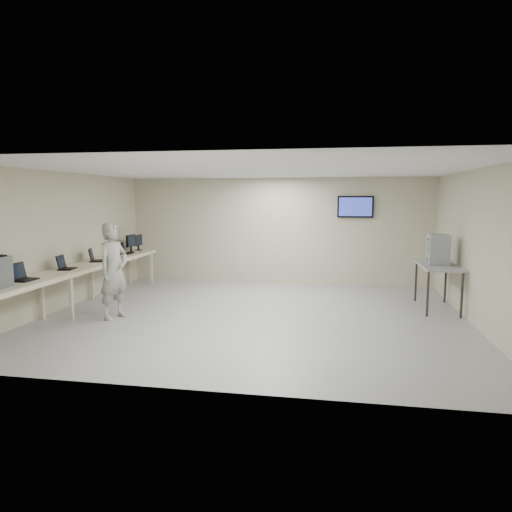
# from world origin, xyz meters

# --- Properties ---
(room) EXTENTS (8.01, 7.01, 2.81)m
(room) POSITION_xyz_m (0.03, 0.06, 1.41)
(room) COLOR #ABABAB
(room) RESTS_ON ground
(workbench) EXTENTS (0.76, 6.00, 0.90)m
(workbench) POSITION_xyz_m (-3.59, 0.00, 0.83)
(workbench) COLOR tan
(workbench) RESTS_ON ground
(laptop_0) EXTENTS (0.32, 0.39, 0.30)m
(laptop_0) POSITION_xyz_m (-3.65, -1.74, 0.98)
(laptop_0) COLOR black
(laptop_0) RESTS_ON workbench
(laptop_1) EXTENTS (0.34, 0.39, 0.27)m
(laptop_1) POSITION_xyz_m (-3.64, -0.52, 0.97)
(laptop_1) COLOR black
(laptop_1) RESTS_ON workbench
(laptop_2) EXTENTS (0.40, 0.43, 0.28)m
(laptop_2) POSITION_xyz_m (-3.65, 0.61, 0.97)
(laptop_2) COLOR black
(laptop_2) RESTS_ON workbench
(laptop_3) EXTENTS (0.30, 0.36, 0.28)m
(laptop_3) POSITION_xyz_m (-3.63, 1.97, 0.97)
(laptop_3) COLOR black
(laptop_3) RESTS_ON workbench
(monitor_near) EXTENTS (0.20, 0.45, 0.45)m
(monitor_near) POSITION_xyz_m (-3.60, 2.32, 1.17)
(monitor_near) COLOR black
(monitor_near) RESTS_ON workbench
(monitor_far) EXTENTS (0.18, 0.41, 0.41)m
(monitor_far) POSITION_xyz_m (-3.60, 2.75, 1.15)
(monitor_far) COLOR black
(monitor_far) RESTS_ON workbench
(soldier) EXTENTS (0.62, 0.76, 1.82)m
(soldier) POSITION_xyz_m (-2.58, -0.60, 0.91)
(soldier) COLOR gray
(soldier) RESTS_ON ground
(side_table) EXTENTS (0.72, 1.54, 0.92)m
(side_table) POSITION_xyz_m (3.60, 1.21, 0.85)
(side_table) COLOR gray
(side_table) RESTS_ON ground
(storage_bins) EXTENTS (0.39, 0.44, 0.62)m
(storage_bins) POSITION_xyz_m (3.58, 1.21, 1.23)
(storage_bins) COLOR #959CA5
(storage_bins) RESTS_ON side_table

